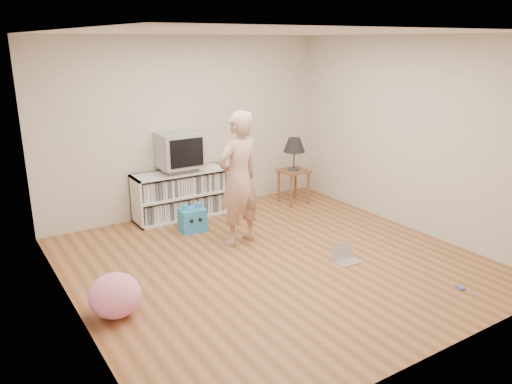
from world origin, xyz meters
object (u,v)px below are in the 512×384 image
object	(u,v)px
dvd_deck	(180,169)
table_lamp	(294,146)
crt_tv	(179,150)
plush_blue	(192,219)
plush_pink	(115,296)
laptop	(345,256)
person	(239,179)
side_table	(294,178)
media_unit	(181,194)

from	to	relation	value
dvd_deck	table_lamp	bearing A→B (deg)	-11.70
dvd_deck	crt_tv	distance (m)	0.29
plush_blue	plush_pink	world-z (taller)	plush_pink
dvd_deck	laptop	world-z (taller)	dvd_deck
person	plush_blue	world-z (taller)	person
table_lamp	plush_pink	world-z (taller)	table_lamp
side_table	plush_pink	xyz separation A→B (m)	(-3.49, -1.85, -0.20)
side_table	crt_tv	bearing A→B (deg)	168.40
media_unit	crt_tv	world-z (taller)	crt_tv
media_unit	table_lamp	size ratio (longest dim) A/B	2.72
media_unit	plush_blue	bearing A→B (deg)	-100.63
media_unit	person	xyz separation A→B (m)	(0.21, -1.33, 0.51)
laptop	plush_pink	size ratio (longest dim) A/B	0.62
media_unit	person	bearing A→B (deg)	-81.09
table_lamp	laptop	distance (m)	2.42
media_unit	side_table	bearing A→B (deg)	-12.18
crt_tv	laptop	bearing A→B (deg)	-68.16
side_table	person	distance (m)	1.89
crt_tv	plush_pink	distance (m)	2.91
laptop	plush_blue	size ratio (longest dim) A/B	0.79
table_lamp	plush_blue	world-z (taller)	table_lamp
media_unit	laptop	distance (m)	2.70
dvd_deck	person	world-z (taller)	person
person	dvd_deck	bearing A→B (deg)	-92.44
table_lamp	plush_pink	distance (m)	4.02
media_unit	laptop	bearing A→B (deg)	-68.31
media_unit	plush_pink	world-z (taller)	media_unit
side_table	media_unit	bearing A→B (deg)	167.82
dvd_deck	plush_blue	xyz separation A→B (m)	(-0.12, -0.61, -0.57)
crt_tv	laptop	xyz separation A→B (m)	(0.99, -2.47, -0.96)
person	table_lamp	bearing A→B (deg)	-160.52
media_unit	dvd_deck	distance (m)	0.39
table_lamp	laptop	bearing A→B (deg)	-110.68
crt_tv	plush_pink	xyz separation A→B (m)	(-1.70, -2.22, -0.81)
media_unit	crt_tv	distance (m)	0.67
dvd_deck	plush_blue	bearing A→B (deg)	-100.90
side_table	plush_pink	size ratio (longest dim) A/B	1.10
table_lamp	person	bearing A→B (deg)	-149.06
plush_blue	media_unit	bearing A→B (deg)	83.88
crt_tv	table_lamp	xyz separation A→B (m)	(1.79, -0.37, -0.08)
dvd_deck	plush_blue	world-z (taller)	dvd_deck
person	laptop	distance (m)	1.61
table_lamp	laptop	world-z (taller)	table_lamp
person	plush_pink	distance (m)	2.21
media_unit	dvd_deck	bearing A→B (deg)	-90.00
laptop	table_lamp	bearing A→B (deg)	71.79
crt_tv	person	distance (m)	1.34
table_lamp	person	size ratio (longest dim) A/B	0.30
side_table	table_lamp	xyz separation A→B (m)	(-0.00, 0.00, 0.53)
side_table	person	world-z (taller)	person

